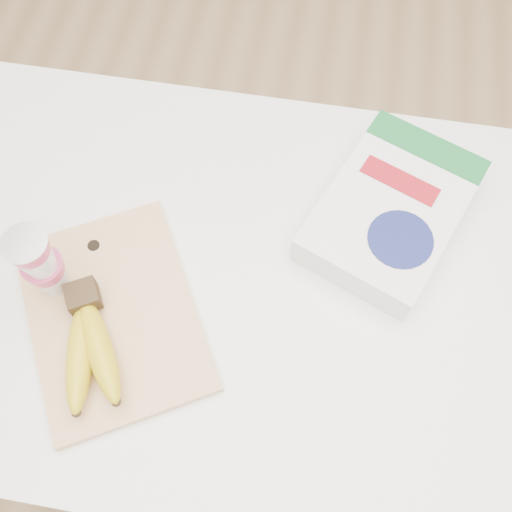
{
  "coord_description": "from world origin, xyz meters",
  "views": [
    {
      "loc": [
        0.08,
        -0.36,
        1.72
      ],
      "look_at": [
        0.02,
        0.02,
        0.9
      ],
      "focal_mm": 40.0,
      "sensor_mm": 36.0,
      "label": 1
    }
  ],
  "objects_px": {
    "cutting_board": "(113,315)",
    "yogurt_stack": "(40,263)",
    "bananas": "(89,346)",
    "table": "(247,352)",
    "cereal_box": "(391,210)"
  },
  "relations": [
    {
      "from": "table",
      "to": "yogurt_stack",
      "type": "height_order",
      "value": "yogurt_stack"
    },
    {
      "from": "cutting_board",
      "to": "bananas",
      "type": "xyz_separation_m",
      "value": [
        -0.01,
        -0.06,
        0.03
      ]
    },
    {
      "from": "cutting_board",
      "to": "bananas",
      "type": "height_order",
      "value": "bananas"
    },
    {
      "from": "bananas",
      "to": "yogurt_stack",
      "type": "relative_size",
      "value": 1.38
    },
    {
      "from": "table",
      "to": "cutting_board",
      "type": "height_order",
      "value": "cutting_board"
    },
    {
      "from": "cutting_board",
      "to": "yogurt_stack",
      "type": "distance_m",
      "value": 0.14
    },
    {
      "from": "cutting_board",
      "to": "yogurt_stack",
      "type": "xyz_separation_m",
      "value": [
        -0.1,
        0.03,
        0.09
      ]
    },
    {
      "from": "cutting_board",
      "to": "cereal_box",
      "type": "distance_m",
      "value": 0.48
    },
    {
      "from": "bananas",
      "to": "cutting_board",
      "type": "bearing_deg",
      "value": 79.23
    },
    {
      "from": "yogurt_stack",
      "to": "cereal_box",
      "type": "xyz_separation_m",
      "value": [
        0.51,
        0.22,
        -0.07
      ]
    },
    {
      "from": "table",
      "to": "bananas",
      "type": "xyz_separation_m",
      "value": [
        -0.2,
        -0.16,
        0.47
      ]
    },
    {
      "from": "cutting_board",
      "to": "yogurt_stack",
      "type": "relative_size",
      "value": 2.24
    },
    {
      "from": "table",
      "to": "yogurt_stack",
      "type": "distance_m",
      "value": 0.61
    },
    {
      "from": "cutting_board",
      "to": "cereal_box",
      "type": "relative_size",
      "value": 0.95
    },
    {
      "from": "cutting_board",
      "to": "yogurt_stack",
      "type": "height_order",
      "value": "yogurt_stack"
    }
  ]
}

